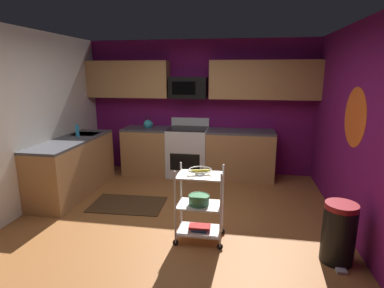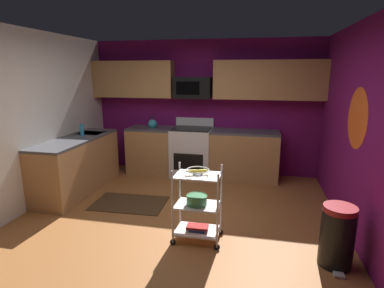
{
  "view_description": "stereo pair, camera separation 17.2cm",
  "coord_description": "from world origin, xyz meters",
  "px_view_note": "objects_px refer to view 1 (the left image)",
  "views": [
    {
      "loc": [
        0.85,
        -3.65,
        1.99
      ],
      "look_at": [
        0.19,
        0.32,
        1.05
      ],
      "focal_mm": 28.87,
      "sensor_mm": 36.0,
      "label": 1
    },
    {
      "loc": [
        1.02,
        -3.61,
        1.99
      ],
      "look_at": [
        0.19,
        0.32,
        1.05
      ],
      "focal_mm": 28.87,
      "sensor_mm": 36.0,
      "label": 2
    }
  ],
  "objects_px": {
    "mixing_bowl_large": "(199,200)",
    "dish_soap_bottle": "(77,131)",
    "book_stack": "(200,227)",
    "fruit_bowl": "(200,171)",
    "microwave": "(189,88)",
    "trash_can": "(339,233)",
    "kettle": "(148,124)",
    "oven_range": "(188,151)",
    "rolling_cart": "(200,205)"
  },
  "relations": [
    {
      "from": "mixing_bowl_large",
      "to": "dish_soap_bottle",
      "type": "bearing_deg",
      "value": 148.89
    },
    {
      "from": "book_stack",
      "to": "dish_soap_bottle",
      "type": "height_order",
      "value": "dish_soap_bottle"
    },
    {
      "from": "fruit_bowl",
      "to": "mixing_bowl_large",
      "type": "xyz_separation_m",
      "value": [
        -0.01,
        0.0,
        -0.36
      ]
    },
    {
      "from": "microwave",
      "to": "trash_can",
      "type": "relative_size",
      "value": 1.06
    },
    {
      "from": "kettle",
      "to": "trash_can",
      "type": "relative_size",
      "value": 0.4
    },
    {
      "from": "microwave",
      "to": "fruit_bowl",
      "type": "bearing_deg",
      "value": -76.99
    },
    {
      "from": "microwave",
      "to": "kettle",
      "type": "xyz_separation_m",
      "value": [
        -0.79,
        -0.11,
        -0.7
      ]
    },
    {
      "from": "fruit_bowl",
      "to": "kettle",
      "type": "height_order",
      "value": "kettle"
    },
    {
      "from": "trash_can",
      "to": "oven_range",
      "type": "bearing_deg",
      "value": 129.08
    },
    {
      "from": "oven_range",
      "to": "fruit_bowl",
      "type": "bearing_deg",
      "value": -76.45
    },
    {
      "from": "dish_soap_bottle",
      "to": "rolling_cart",
      "type": "bearing_deg",
      "value": -30.99
    },
    {
      "from": "rolling_cart",
      "to": "trash_can",
      "type": "xyz_separation_m",
      "value": [
        1.51,
        -0.19,
        -0.12
      ]
    },
    {
      "from": "trash_can",
      "to": "rolling_cart",
      "type": "bearing_deg",
      "value": 173.02
    },
    {
      "from": "book_stack",
      "to": "kettle",
      "type": "distance_m",
      "value": 2.87
    },
    {
      "from": "fruit_bowl",
      "to": "trash_can",
      "type": "distance_m",
      "value": 1.62
    },
    {
      "from": "rolling_cart",
      "to": "mixing_bowl_large",
      "type": "bearing_deg",
      "value": 180.0
    },
    {
      "from": "oven_range",
      "to": "microwave",
      "type": "xyz_separation_m",
      "value": [
        -0.0,
        0.1,
        1.22
      ]
    },
    {
      "from": "book_stack",
      "to": "kettle",
      "type": "relative_size",
      "value": 1.01
    },
    {
      "from": "oven_range",
      "to": "fruit_bowl",
      "type": "distance_m",
      "value": 2.49
    },
    {
      "from": "fruit_bowl",
      "to": "book_stack",
      "type": "relative_size",
      "value": 1.02
    },
    {
      "from": "microwave",
      "to": "trash_can",
      "type": "distance_m",
      "value": 3.66
    },
    {
      "from": "book_stack",
      "to": "rolling_cart",
      "type": "bearing_deg",
      "value": 0.0
    },
    {
      "from": "mixing_bowl_large",
      "to": "kettle",
      "type": "relative_size",
      "value": 0.95
    },
    {
      "from": "mixing_bowl_large",
      "to": "dish_soap_bottle",
      "type": "relative_size",
      "value": 1.26
    },
    {
      "from": "oven_range",
      "to": "book_stack",
      "type": "xyz_separation_m",
      "value": [
        0.57,
        -2.38,
        -0.32
      ]
    },
    {
      "from": "fruit_bowl",
      "to": "trash_can",
      "type": "xyz_separation_m",
      "value": [
        1.51,
        -0.19,
        -0.55
      ]
    },
    {
      "from": "rolling_cart",
      "to": "trash_can",
      "type": "bearing_deg",
      "value": -6.98
    },
    {
      "from": "mixing_bowl_large",
      "to": "rolling_cart",
      "type": "bearing_deg",
      "value": -0.0
    },
    {
      "from": "kettle",
      "to": "trash_can",
      "type": "height_order",
      "value": "kettle"
    },
    {
      "from": "mixing_bowl_large",
      "to": "trash_can",
      "type": "height_order",
      "value": "trash_can"
    },
    {
      "from": "kettle",
      "to": "trash_can",
      "type": "bearing_deg",
      "value": -41.74
    },
    {
      "from": "book_stack",
      "to": "oven_range",
      "type": "bearing_deg",
      "value": 103.55
    },
    {
      "from": "fruit_bowl",
      "to": "dish_soap_bottle",
      "type": "height_order",
      "value": "dish_soap_bottle"
    },
    {
      "from": "kettle",
      "to": "mixing_bowl_large",
      "type": "bearing_deg",
      "value": -60.4
    },
    {
      "from": "oven_range",
      "to": "rolling_cart",
      "type": "bearing_deg",
      "value": -76.45
    },
    {
      "from": "oven_range",
      "to": "rolling_cart",
      "type": "xyz_separation_m",
      "value": [
        0.57,
        -2.38,
        -0.03
      ]
    },
    {
      "from": "microwave",
      "to": "fruit_bowl",
      "type": "relative_size",
      "value": 2.57
    },
    {
      "from": "oven_range",
      "to": "microwave",
      "type": "bearing_deg",
      "value": 90.26
    },
    {
      "from": "dish_soap_bottle",
      "to": "trash_can",
      "type": "xyz_separation_m",
      "value": [
        3.81,
        -1.56,
        -0.69
      ]
    },
    {
      "from": "kettle",
      "to": "dish_soap_bottle",
      "type": "bearing_deg",
      "value": -132.76
    },
    {
      "from": "rolling_cart",
      "to": "kettle",
      "type": "bearing_deg",
      "value": 119.8
    },
    {
      "from": "oven_range",
      "to": "rolling_cart",
      "type": "distance_m",
      "value": 2.45
    },
    {
      "from": "rolling_cart",
      "to": "fruit_bowl",
      "type": "distance_m",
      "value": 0.42
    },
    {
      "from": "microwave",
      "to": "mixing_bowl_large",
      "type": "xyz_separation_m",
      "value": [
        0.56,
        -2.49,
        -1.18
      ]
    },
    {
      "from": "fruit_bowl",
      "to": "microwave",
      "type": "bearing_deg",
      "value": 103.01
    },
    {
      "from": "fruit_bowl",
      "to": "kettle",
      "type": "distance_m",
      "value": 2.75
    },
    {
      "from": "oven_range",
      "to": "dish_soap_bottle",
      "type": "height_order",
      "value": "dish_soap_bottle"
    },
    {
      "from": "mixing_bowl_large",
      "to": "kettle",
      "type": "height_order",
      "value": "kettle"
    },
    {
      "from": "mixing_bowl_large",
      "to": "dish_soap_bottle",
      "type": "height_order",
      "value": "dish_soap_bottle"
    },
    {
      "from": "dish_soap_bottle",
      "to": "book_stack",
      "type": "bearing_deg",
      "value": -30.99
    }
  ]
}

